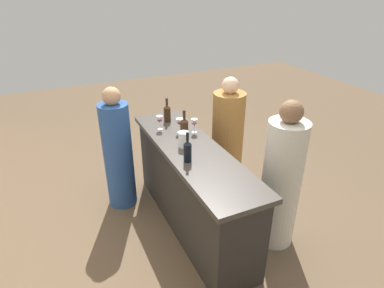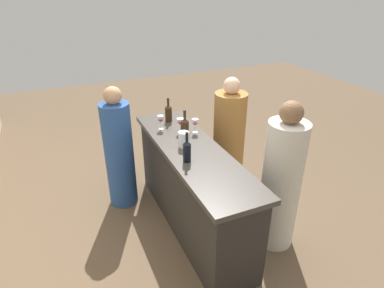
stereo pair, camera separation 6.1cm
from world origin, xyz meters
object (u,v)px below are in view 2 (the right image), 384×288
(wine_glass_near_left, at_px, (195,123))
(water_pitcher, at_px, (184,139))
(wine_glass_near_right, at_px, (161,120))
(person_right_guest, at_px, (119,153))
(person_left_guest, at_px, (229,140))
(wine_bottle_second_left_amber_brown, at_px, (185,127))
(wine_bottle_leftmost_near_black, at_px, (187,150))
(person_center_guest, at_px, (281,183))
(wine_glass_near_center, at_px, (180,123))
(wine_bottle_center_amber_brown, at_px, (168,112))

(wine_glass_near_left, distance_m, water_pitcher, 0.35)
(wine_glass_near_right, relative_size, person_right_guest, 0.11)
(water_pitcher, xyz_separation_m, person_right_guest, (0.66, 0.53, -0.36))
(wine_glass_near_right, bearing_deg, person_left_guest, -93.27)
(wine_bottle_second_left_amber_brown, xyz_separation_m, wine_glass_near_right, (0.30, 0.16, -0.00))
(wine_bottle_leftmost_near_black, relative_size, water_pitcher, 1.82)
(wine_bottle_leftmost_near_black, bearing_deg, person_right_guest, 25.41)
(person_left_guest, bearing_deg, person_center_guest, 105.75)
(wine_glass_near_center, bearing_deg, person_left_guest, -80.14)
(wine_bottle_center_amber_brown, relative_size, wine_glass_near_left, 1.78)
(wine_glass_near_center, relative_size, person_left_guest, 0.11)
(person_center_guest, bearing_deg, person_left_guest, -97.90)
(wine_glass_near_left, relative_size, wine_glass_near_center, 0.97)
(wine_bottle_center_amber_brown, bearing_deg, person_left_guest, -108.68)
(wine_glass_near_left, xyz_separation_m, wine_glass_near_right, (0.23, 0.31, 0.00))
(water_pitcher, xyz_separation_m, person_left_guest, (0.45, -0.78, -0.37))
(wine_glass_near_center, bearing_deg, wine_bottle_leftmost_near_black, 163.42)
(wine_bottle_center_amber_brown, distance_m, wine_glass_near_center, 0.35)
(person_right_guest, bearing_deg, wine_bottle_leftmost_near_black, -69.84)
(person_left_guest, bearing_deg, person_right_guest, 8.57)
(wine_bottle_center_amber_brown, distance_m, wine_glass_near_right, 0.24)
(wine_bottle_leftmost_near_black, relative_size, wine_bottle_second_left_amber_brown, 0.96)
(wine_bottle_leftmost_near_black, bearing_deg, wine_bottle_second_left_amber_brown, -20.51)
(wine_glass_near_center, xyz_separation_m, water_pitcher, (-0.33, 0.10, -0.04))
(wine_bottle_leftmost_near_black, relative_size, wine_bottle_center_amber_brown, 1.03)
(wine_glass_near_center, height_order, person_right_guest, person_right_guest)
(wine_glass_near_right, xyz_separation_m, person_center_guest, (-1.13, -0.81, -0.36))
(person_left_guest, height_order, person_right_guest, person_left_guest)
(wine_glass_near_left, height_order, wine_glass_near_right, wine_glass_near_right)
(wine_glass_near_right, height_order, person_center_guest, person_center_guest)
(wine_glass_near_right, bearing_deg, wine_bottle_leftmost_near_black, 178.91)
(wine_glass_near_center, bearing_deg, wine_glass_near_left, -114.95)
(wine_glass_near_left, xyz_separation_m, water_pitcher, (-0.26, 0.24, -0.03))
(wine_bottle_leftmost_near_black, xyz_separation_m, wine_glass_near_right, (0.77, -0.01, 0.00))
(wine_bottle_leftmost_near_black, relative_size, person_left_guest, 0.20)
(person_left_guest, xyz_separation_m, person_right_guest, (0.22, 1.32, 0.01))
(wine_bottle_center_amber_brown, height_order, wine_glass_near_left, wine_bottle_center_amber_brown)
(wine_bottle_leftmost_near_black, bearing_deg, wine_glass_near_center, -16.58)
(wine_bottle_leftmost_near_black, xyz_separation_m, wine_glass_near_left, (0.54, -0.32, 0.00))
(wine_glass_near_left, height_order, water_pitcher, water_pitcher)
(water_pitcher, height_order, person_right_guest, person_right_guest)
(wine_bottle_center_amber_brown, bearing_deg, wine_bottle_leftmost_near_black, 169.75)
(wine_bottle_leftmost_near_black, bearing_deg, person_left_guest, -50.07)
(wine_bottle_second_left_amber_brown, height_order, wine_glass_near_right, wine_bottle_second_left_amber_brown)
(person_left_guest, relative_size, person_center_guest, 0.95)
(water_pitcher, bearing_deg, wine_glass_near_center, -16.28)
(person_left_guest, bearing_deg, wine_bottle_leftmost_near_black, 57.82)
(wine_bottle_leftmost_near_black, distance_m, wine_bottle_second_left_amber_brown, 0.51)
(wine_bottle_second_left_amber_brown, relative_size, person_right_guest, 0.21)
(wine_bottle_center_amber_brown, bearing_deg, person_center_guest, -153.55)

